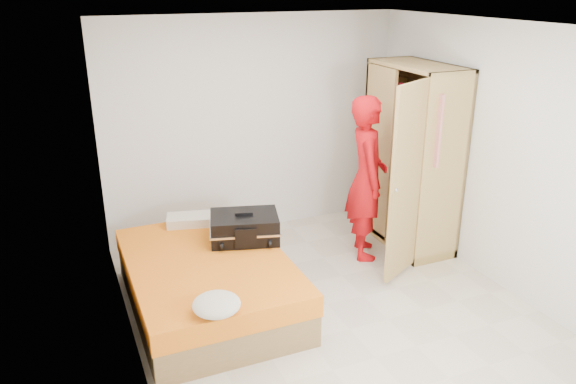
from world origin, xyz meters
name	(u,v)px	position (x,y,z in m)	size (l,w,h in m)	color
room	(331,178)	(0.00, 0.00, 1.30)	(4.00, 4.02, 2.60)	beige
bed	(209,283)	(-1.05, 0.43, 0.25)	(1.42, 2.02, 0.50)	#966E44
wardrobe	(411,164)	(1.45, 0.84, 1.00)	(1.11, 1.45, 2.10)	tan
person	(367,178)	(0.87, 0.82, 0.91)	(0.66, 0.44, 1.82)	red
suitcase	(244,227)	(-0.59, 0.70, 0.63)	(0.79, 0.66, 0.29)	black
round_cushion	(216,304)	(-1.22, -0.47, 0.57)	(0.38, 0.38, 0.14)	beige
pillow	(192,220)	(-0.98, 1.28, 0.55)	(0.53, 0.27, 0.10)	beige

